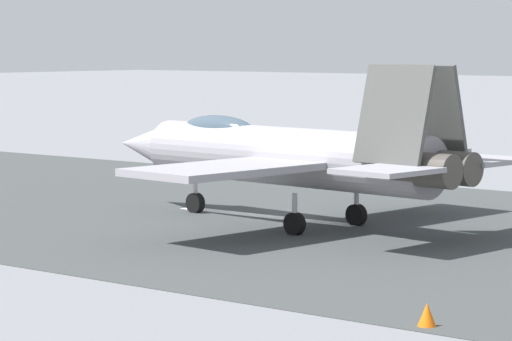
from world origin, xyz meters
name	(u,v)px	position (x,y,z in m)	size (l,w,h in m)	color
ground_plane	(268,217)	(0.00, 0.00, 0.00)	(400.00, 400.00, 0.00)	slate
runway_strip	(268,217)	(-0.02, 0.00, 0.01)	(240.00, 26.00, 0.02)	#3D4141
fighter_jet	(286,154)	(-1.79, 1.24, 2.49)	(16.94, 14.69, 5.70)	#9D9AA3
crew_person	(228,161)	(10.50, -10.18, 0.78)	(0.41, 0.67, 1.56)	#1E2338
marker_cone_near	(427,315)	(-14.44, 12.42, 0.28)	(0.44, 0.44, 0.55)	orange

